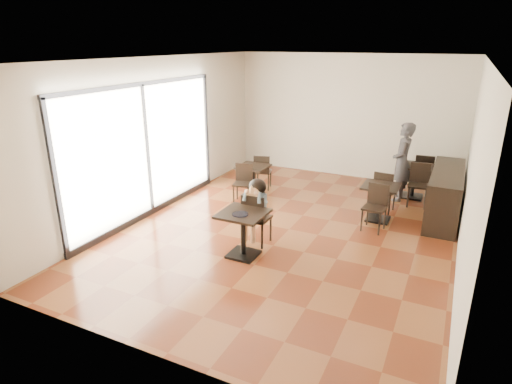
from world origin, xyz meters
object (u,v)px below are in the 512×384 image
Objects in this scene: adult_patron at (402,162)px; cafe_table_mid at (379,203)px; chair_back_b at (418,186)px; cafe_table_left at (253,180)px; chair_mid_a at (385,191)px; child_table at (243,234)px; cafe_table_back at (413,181)px; chair_left_a at (263,171)px; child_chair at (257,218)px; chair_mid_b at (374,208)px; child at (257,212)px; chair_back_a at (423,173)px; chair_left_b at (242,184)px.

adult_patron is 1.54m from cafe_table_mid.
cafe_table_mid is 0.80× the size of chair_back_b.
chair_mid_a is at bearing 5.86° from cafe_table_left.
cafe_table_back is at bearing 62.57° from child_table.
chair_left_a is at bearing -82.57° from adult_patron.
chair_back_b reaches higher than child_table.
chair_mid_b is (1.79, 1.48, -0.03)m from child_chair.
chair_back_b is (2.40, 3.22, -0.13)m from child.
child_table is at bearing -117.43° from cafe_table_back.
child_chair is at bearing -33.72° from adult_patron.
cafe_table_back is at bearing 134.15° from adult_patron.
chair_mid_b reaches higher than cafe_table_left.
child_chair reaches higher than chair_back_a.
chair_left_b is at bearing -90.00° from cafe_table_left.
cafe_table_left is at bearing -156.49° from cafe_table_back.
child is at bearing -69.52° from chair_left_b.
chair_back_b reaches higher than chair_left_b.
chair_back_b reaches higher than chair_mid_a.
cafe_table_mid is (1.79, 2.03, -0.10)m from child_chair.
chair_left_a is 0.92× the size of chair_back_b.
chair_left_b is (-1.20, 1.73, -0.17)m from child.
cafe_table_mid is (1.79, 2.03, -0.23)m from child.
chair_left_b is at bearing 75.74° from chair_left_a.
chair_back_b is at bearing 62.70° from cafe_table_mid.
adult_patron is 1.01m from chair_mid_a.
child_chair is 4.02m from chair_back_b.
adult_patron is at bearing -119.64° from child_chair.
chair_mid_b is (2.98, -0.79, 0.09)m from cafe_table_left.
child_table is 0.88× the size of chair_mid_a.
chair_mid_a is 0.96× the size of chair_back_a.
chair_left_a is 1.10m from chair_left_b.
child is 3.07m from chair_left_a.
cafe_table_mid is at bearing -4.67° from cafe_table_left.
child_table is 3.58m from chair_left_a.
chair_back_a is (2.40, 4.30, -0.13)m from child.
cafe_table_left is at bearing -62.26° from child_chair.
chair_back_b is (3.60, 0.95, 0.11)m from cafe_table_left.
chair_back_a is (3.60, 2.02, 0.11)m from cafe_table_left.
chair_left_a is at bearing 112.95° from child.
chair_back_b is (0.61, 1.19, 0.10)m from cafe_table_mid.
chair_left_b is at bearing -174.14° from cafe_table_mid.
chair_left_a is (-2.98, 1.34, -0.02)m from chair_mid_b.
cafe_table_back is (2.24, 4.32, -0.01)m from child_table.
chair_back_a is (3.60, 1.47, 0.04)m from chair_left_a.
adult_patron is 1.90× the size of chair_back_a.
cafe_table_left is 0.55m from chair_left_a.
chair_left_b is at bearing 31.47° from chair_back_a.
chair_left_a and chair_left_b have the same top height.
chair_mid_b is 0.96× the size of chair_back_b.
cafe_table_mid is (-0.19, -1.44, -0.52)m from adult_patron.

